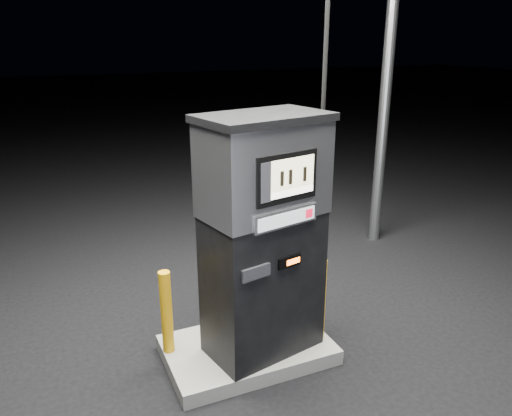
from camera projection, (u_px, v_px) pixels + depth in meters
name	position (u px, v px, depth m)	size (l,w,h in m)	color
ground	(247.00, 356.00, 4.98)	(80.00, 80.00, 0.00)	black
pump_island	(247.00, 349.00, 4.96)	(1.60, 1.00, 0.15)	gray
fuel_dispenser	(264.00, 236.00, 4.51)	(1.31, 0.89, 4.70)	black
bollard_left	(167.00, 312.00, 4.69)	(0.11, 0.11, 0.84)	orange
bollard_right	(320.00, 299.00, 4.90)	(0.11, 0.11, 0.85)	orange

